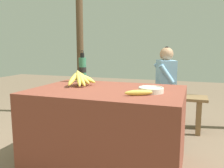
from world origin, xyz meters
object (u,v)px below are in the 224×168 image
object	(u,v)px
serving_bowl	(151,90)
banana_bunch_green	(117,87)
wooden_bench	(145,99)
loose_banana_front	(139,93)
seated_vendor	(162,82)
water_bottle	(83,69)
support_post_near	(80,30)
banana_bunch_ripe	(81,78)

from	to	relation	value
serving_bowl	banana_bunch_green	world-z (taller)	serving_bowl
wooden_bench	loose_banana_front	bearing A→B (deg)	-81.06
serving_bowl	seated_vendor	bearing A→B (deg)	93.21
serving_bowl	water_bottle	distance (m)	0.90
seated_vendor	support_post_near	size ratio (longest dim) A/B	0.40
banana_bunch_ripe	seated_vendor	xyz separation A→B (m)	(0.63, 1.04, -0.15)
loose_banana_front	seated_vendor	world-z (taller)	seated_vendor
support_post_near	wooden_bench	bearing A→B (deg)	-15.17
water_bottle	banana_bunch_green	size ratio (longest dim) A/B	1.09
wooden_bench	seated_vendor	xyz separation A→B (m)	(0.22, -0.05, 0.25)
serving_bowl	wooden_bench	world-z (taller)	serving_bowl
water_bottle	support_post_near	distance (m)	1.38
banana_bunch_ripe	support_post_near	size ratio (longest dim) A/B	0.13
banana_bunch_ripe	water_bottle	world-z (taller)	water_bottle
banana_bunch_ripe	water_bottle	bearing A→B (deg)	113.00
loose_banana_front	seated_vendor	xyz separation A→B (m)	(0.00, 1.32, -0.10)
support_post_near	water_bottle	bearing A→B (deg)	-62.19
water_bottle	loose_banana_front	xyz separation A→B (m)	(0.74, -0.54, -0.11)
water_bottle	support_post_near	size ratio (longest dim) A/B	0.13
wooden_bench	support_post_near	size ratio (longest dim) A/B	0.58
water_bottle	support_post_near	xyz separation A→B (m)	(-0.60, 1.13, 0.50)
banana_bunch_ripe	serving_bowl	size ratio (longest dim) A/B	1.73
water_bottle	wooden_bench	bearing A→B (deg)	57.61
water_bottle	loose_banana_front	size ratio (longest dim) A/B	1.56
seated_vendor	banana_bunch_green	bearing A→B (deg)	-23.60
seated_vendor	banana_bunch_ripe	bearing A→B (deg)	39.44
serving_bowl	water_bottle	world-z (taller)	water_bottle
serving_bowl	wooden_bench	bearing A→B (deg)	103.10
seated_vendor	loose_banana_front	bearing A→B (deg)	70.82
loose_banana_front	banana_bunch_green	size ratio (longest dim) A/B	0.70
seated_vendor	banana_bunch_green	distance (m)	0.63
serving_bowl	banana_bunch_green	distance (m)	1.41
wooden_bench	banana_bunch_green	bearing A→B (deg)	179.98
water_bottle	loose_banana_front	distance (m)	0.92
serving_bowl	wooden_bench	xyz separation A→B (m)	(-0.28, 1.22, -0.35)
serving_bowl	support_post_near	world-z (taller)	support_post_near
serving_bowl	banana_bunch_green	xyz separation A→B (m)	(-0.68, 1.22, -0.21)
banana_bunch_ripe	serving_bowl	distance (m)	0.71
serving_bowl	seated_vendor	xyz separation A→B (m)	(-0.07, 1.17, -0.10)
banana_bunch_ripe	banana_bunch_green	size ratio (longest dim) A/B	1.16
loose_banana_front	banana_bunch_green	world-z (taller)	loose_banana_front
banana_bunch_ripe	loose_banana_front	world-z (taller)	banana_bunch_ripe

